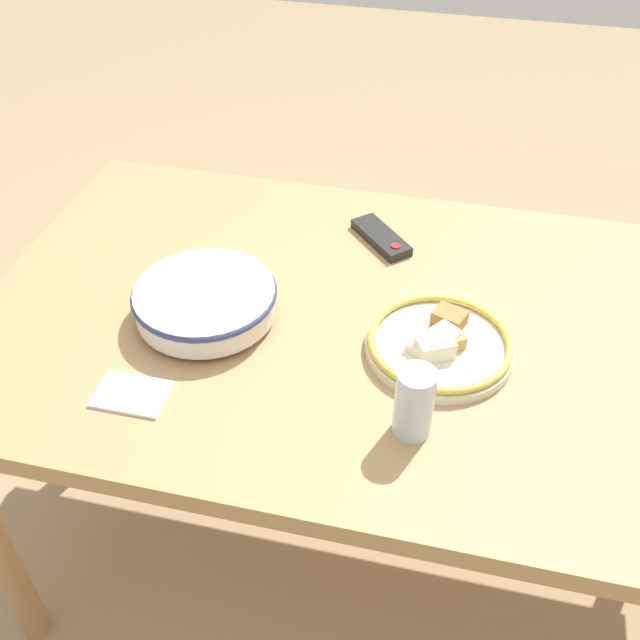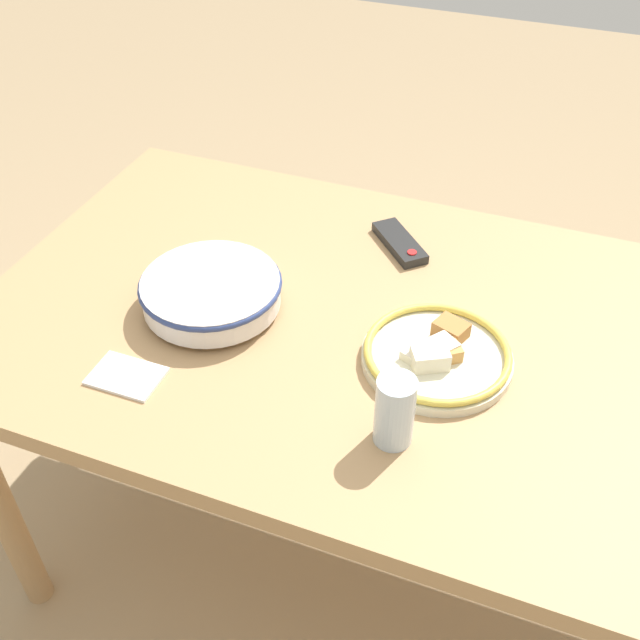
% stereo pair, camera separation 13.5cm
% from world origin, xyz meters
% --- Properties ---
extents(ground_plane, '(8.00, 8.00, 0.00)m').
position_xyz_m(ground_plane, '(0.00, 0.00, 0.00)').
color(ground_plane, '#9E8460').
extents(dining_table, '(1.59, 0.91, 0.75)m').
position_xyz_m(dining_table, '(0.00, 0.00, 0.68)').
color(dining_table, tan).
rests_on(dining_table, ground_plane).
extents(noodle_bowl, '(0.27, 0.27, 0.07)m').
position_xyz_m(noodle_bowl, '(-0.35, -0.06, 0.79)').
color(noodle_bowl, silver).
rests_on(noodle_bowl, dining_table).
extents(food_plate, '(0.27, 0.27, 0.05)m').
position_xyz_m(food_plate, '(0.09, -0.06, 0.77)').
color(food_plate, beige).
rests_on(food_plate, dining_table).
extents(tv_remote, '(0.15, 0.15, 0.02)m').
position_xyz_m(tv_remote, '(-0.07, 0.26, 0.76)').
color(tv_remote, black).
rests_on(tv_remote, dining_table).
extents(drinking_glass, '(0.06, 0.06, 0.13)m').
position_xyz_m(drinking_glass, '(0.07, -0.25, 0.82)').
color(drinking_glass, silver).
rests_on(drinking_glass, dining_table).
extents(folded_napkin, '(0.12, 0.09, 0.01)m').
position_xyz_m(folded_napkin, '(-0.40, -0.28, 0.76)').
color(folded_napkin, white).
rests_on(folded_napkin, dining_table).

